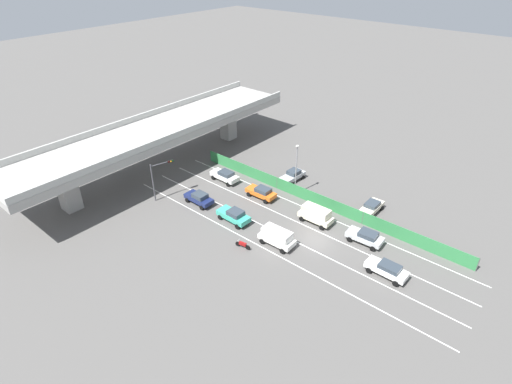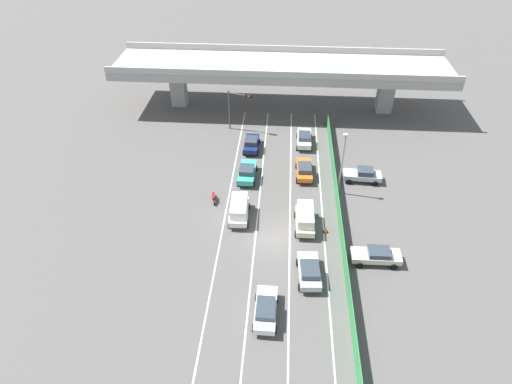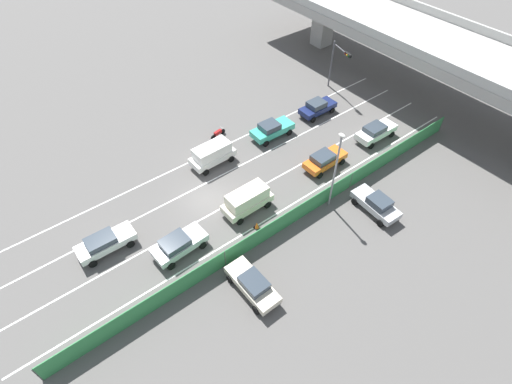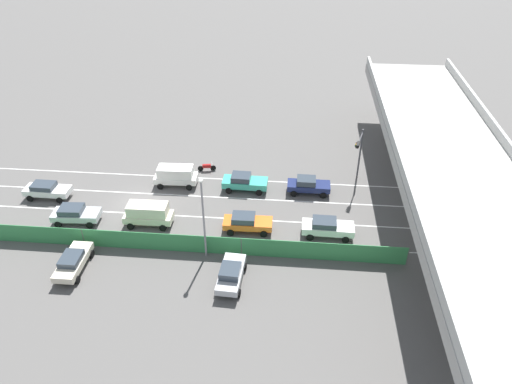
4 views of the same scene
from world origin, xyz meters
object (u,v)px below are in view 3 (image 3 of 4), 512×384
Objects in this scene: car_sedan_silver at (178,244)px; car_hatchback_white at (376,131)px; car_van_cream at (247,200)px; street_lamp at (336,165)px; car_taxi_orange at (325,160)px; traffic_cone at (257,225)px; parked_sedan_cream at (253,284)px; car_van_white at (212,154)px; car_taxi_teal at (272,129)px; motorcycle at (218,133)px; parked_wagon_silver at (376,204)px; car_sedan_white at (105,242)px; traffic_light at (338,59)px; car_sedan_navy at (317,107)px.

car_hatchback_white is at bearing 90.13° from car_sedan_silver.
car_van_cream is 7.80m from street_lamp.
car_taxi_orange is 8.94m from car_van_cream.
traffic_cone is (2.09, -0.62, -0.89)m from car_van_cream.
car_sedan_silver is at bearing -158.99° from parked_sedan_cream.
car_van_white reaches higher than car_taxi_orange.
car_taxi_teal reaches higher than car_hatchback_white.
car_van_cream reaches higher than car_hatchback_white.
car_van_white reaches higher than traffic_cone.
street_lamp is at bearing 9.77° from motorcycle.
traffic_cone is at bearing -16.49° from car_van_cream.
car_van_cream is at bearing -20.13° from motorcycle.
parked_wagon_silver is at bearing 40.28° from street_lamp.
car_sedan_white is 0.59× the size of street_lamp.
parked_wagon_silver reaches higher than motorcycle.
car_taxi_orange is 9.78m from traffic_cone.
car_taxi_teal is 11.13m from street_lamp.
car_van_cream is 7.81m from parked_sedan_cream.
car_sedan_silver reaches higher than motorcycle.
car_sedan_white is at bearing -99.76° from car_taxi_orange.
car_sedan_white reaches higher than traffic_cone.
parked_wagon_silver is at bearing 28.91° from car_van_white.
car_hatchback_white is 10.01m from traffic_light.
car_sedan_white is at bearing -82.95° from car_sedan_navy.
parked_wagon_silver is at bearing 62.66° from traffic_cone.
car_sedan_silver is (3.61, 4.37, 0.02)m from car_sedan_white.
parked_sedan_cream is at bearing -40.78° from traffic_cone.
car_hatchback_white is 1.04× the size of car_taxi_orange.
traffic_light is 8.09× the size of traffic_cone.
car_van_cream is 2.26× the size of motorcycle.
car_taxi_orange is at bearing -49.23° from traffic_light.
street_lamp is (10.32, -2.06, 3.64)m from car_taxi_teal.
traffic_light is (-8.79, 19.24, 2.72)m from car_van_cream.
car_van_white reaches higher than car_sedan_navy.
traffic_cone is at bearing -10.13° from car_van_white.
car_sedan_silver is at bearing -65.37° from car_taxi_teal.
car_van_white reaches higher than parked_wagon_silver.
parked_sedan_cream is 0.81× the size of traffic_light.
parked_sedan_cream is (16.21, -7.96, 0.39)m from motorcycle.
car_van_white is at bearing -151.09° from parked_wagon_silver.
parked_wagon_silver is (16.52, 4.83, 0.43)m from motorcycle.
car_hatchback_white is 1.04× the size of car_van_cream.
car_sedan_white is 1.03× the size of car_sedan_silver.
traffic_cone is at bearing -61.29° from traffic_light.
car_sedan_silver is at bearing -72.26° from car_sedan_navy.
street_lamp is at bearing 25.17° from car_van_white.
car_hatchback_white is at bearing 13.90° from car_sedan_navy.
parked_wagon_silver is 10.18m from traffic_cone.
car_sedan_white is 1.05× the size of car_sedan_navy.
car_sedan_navy is at bearing -166.10° from car_hatchback_white.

